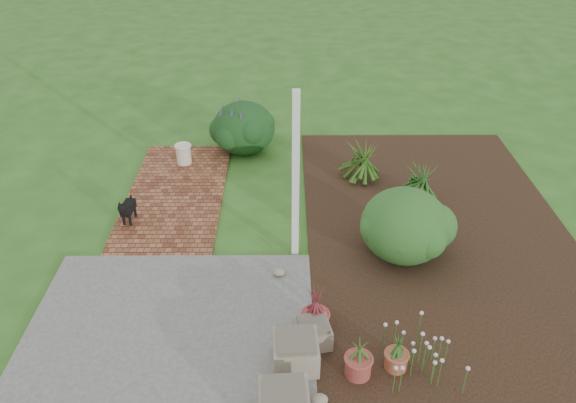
{
  "coord_description": "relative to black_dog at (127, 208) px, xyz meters",
  "views": [
    {
      "loc": [
        0.16,
        -6.41,
        5.0
      ],
      "look_at": [
        0.2,
        0.4,
        0.7
      ],
      "focal_mm": 35.0,
      "sensor_mm": 36.0,
      "label": 1
    }
  ],
  "objects": [
    {
      "name": "stone_trough_mid",
      "position": [
        2.56,
        -2.85,
        -0.09
      ],
      "size": [
        0.52,
        0.52,
        0.33
      ],
      "primitive_type": "cube",
      "rotation": [
        0.0,
        0.0,
        0.05
      ],
      "color": "#7E6E5F",
      "rests_on": "concrete_patio"
    },
    {
      "name": "brick_path",
      "position": [
        0.58,
        0.89,
        -0.28
      ],
      "size": [
        1.6,
        3.5,
        0.04
      ],
      "primitive_type": "cube",
      "color": "brown",
      "rests_on": "ground"
    },
    {
      "name": "black_dog",
      "position": [
        0.0,
        0.0,
        0.0
      ],
      "size": [
        0.18,
        0.5,
        0.43
      ],
      "rotation": [
        0.0,
        0.0,
        -0.1
      ],
      "color": "black",
      "rests_on": "brick_path"
    },
    {
      "name": "veranda_post",
      "position": [
        2.58,
        -0.76,
        0.95
      ],
      "size": [
        0.1,
        0.1,
        2.5
      ],
      "primitive_type": "cube",
      "color": "white",
      "rests_on": "ground"
    },
    {
      "name": "terracotta_pot_bronze",
      "position": [
        2.8,
        -2.33,
        -0.14
      ],
      "size": [
        0.37,
        0.37,
        0.26
      ],
      "primitive_type": "cylinder",
      "rotation": [
        0.0,
        0.0,
        -0.16
      ],
      "color": "#9B3C34",
      "rests_on": "garden_bed"
    },
    {
      "name": "terracotta_pot_small_left",
      "position": [
        3.68,
        -2.91,
        -0.16
      ],
      "size": [
        0.26,
        0.26,
        0.21
      ],
      "primitive_type": "cylinder",
      "rotation": [
        0.0,
        0.0,
        0.01
      ],
      "color": "#A05136",
      "rests_on": "garden_bed"
    },
    {
      "name": "concrete_patio",
      "position": [
        1.03,
        -2.61,
        -0.28
      ],
      "size": [
        3.5,
        3.5,
        0.04
      ],
      "primitive_type": "cube",
      "color": "#5B5B58",
      "rests_on": "ground"
    },
    {
      "name": "purple_flowering_bush",
      "position": [
        1.65,
        2.53,
        0.21
      ],
      "size": [
        1.35,
        1.35,
        1.01
      ],
      "primitive_type": "ellipsoid",
      "rotation": [
        0.0,
        0.0,
        -0.15
      ],
      "color": "black",
      "rests_on": "ground"
    },
    {
      "name": "pink_flower_patch",
      "position": [
        3.95,
        -2.9,
        0.01
      ],
      "size": [
        1.15,
        1.15,
        0.56
      ],
      "primitive_type": null,
      "rotation": [
        0.0,
        0.0,
        0.41
      ],
      "color": "#113D0F",
      "rests_on": "garden_bed"
    },
    {
      "name": "agapanthus_clump_front",
      "position": [
        3.77,
        1.34,
        0.17
      ],
      "size": [
        1.22,
        1.22,
        0.87
      ],
      "primitive_type": null,
      "rotation": [
        0.0,
        0.0,
        0.31
      ],
      "color": "#154012",
      "rests_on": "garden_bed"
    },
    {
      "name": "terracotta_pot_small_right",
      "position": [
        3.25,
        -3.01,
        -0.14
      ],
      "size": [
        0.34,
        0.34,
        0.25
      ],
      "primitive_type": "cylinder",
      "rotation": [
        0.0,
        0.0,
        0.17
      ],
      "color": "#9A3E34",
      "rests_on": "garden_bed"
    },
    {
      "name": "garden_bed",
      "position": [
        4.78,
        -0.36,
        -0.28
      ],
      "size": [
        4.0,
        7.0,
        0.03
      ],
      "primitive_type": "cube",
      "color": "black",
      "rests_on": "ground"
    },
    {
      "name": "ground",
      "position": [
        2.28,
        -0.86,
        -0.3
      ],
      "size": [
        80.0,
        80.0,
        0.0
      ],
      "primitive_type": "plane",
      "color": "#2D571B",
      "rests_on": "ground"
    },
    {
      "name": "cream_ceramic_urn",
      "position": [
        0.57,
        1.95,
        -0.08
      ],
      "size": [
        0.31,
        0.31,
        0.36
      ],
      "primitive_type": "cylinder",
      "rotation": [
        0.0,
        0.0,
        -0.15
      ],
      "color": "beige",
      "rests_on": "brick_path"
    },
    {
      "name": "stone_trough_far",
      "position": [
        2.76,
        -2.54,
        -0.12
      ],
      "size": [
        0.47,
        0.47,
        0.26
      ],
      "primitive_type": "cube",
      "rotation": [
        0.0,
        0.0,
        0.2
      ],
      "color": "#716554",
      "rests_on": "concrete_patio"
    },
    {
      "name": "agapanthus_clump_back",
      "position": [
        4.63,
        0.67,
        0.13
      ],
      "size": [
        0.88,
        0.88,
        0.79
      ],
      "primitive_type": null,
      "rotation": [
        0.0,
        0.0,
        -0.01
      ],
      "color": "#1A3D12",
      "rests_on": "garden_bed"
    },
    {
      "name": "evergreen_shrub",
      "position": [
        4.12,
        -0.82,
        0.26
      ],
      "size": [
        1.5,
        1.5,
        1.05
      ],
      "primitive_type": "ellipsoid",
      "rotation": [
        0.0,
        0.0,
        -0.25
      ],
      "color": "#103B16",
      "rests_on": "garden_bed"
    }
  ]
}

